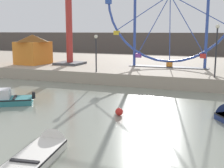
{
  "coord_description": "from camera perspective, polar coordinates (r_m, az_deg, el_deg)",
  "views": [
    {
      "loc": [
        8.63,
        -4.92,
        4.7
      ],
      "look_at": [
        2.11,
        11.77,
        1.5
      ],
      "focal_mm": 47.6,
      "sensor_mm": 36.0,
      "label": 1
    }
  ],
  "objects": [
    {
      "name": "mooring_buoy_orange",
      "position": [
        16.78,
        1.38,
        -5.35
      ],
      "size": [
        0.44,
        0.44,
        0.44
      ],
      "primitive_type": "sphere",
      "color": "red",
      "rests_on": "ground_plane"
    },
    {
      "name": "promenade_lamp_near",
      "position": [
        24.63,
        19.45,
        7.38
      ],
      "size": [
        0.32,
        0.32,
        4.15
      ],
      "color": "#2D2D33",
      "rests_on": "quay_promenade"
    },
    {
      "name": "distant_town_skyline",
      "position": [
        54.55,
        12.31,
        7.3
      ],
      "size": [
        140.0,
        3.0,
        4.4
      ],
      "primitive_type": "cube",
      "color": "#564C47",
      "rests_on": "ground_plane"
    },
    {
      "name": "promenade_lamp_far",
      "position": [
        26.56,
        -3.09,
        7.06
      ],
      "size": [
        0.32,
        0.32,
        3.31
      ],
      "color": "#2D2D33",
      "rests_on": "quay_promenade"
    },
    {
      "name": "carnival_booth_orange_canopy",
      "position": [
        34.28,
        -14.95,
        6.56
      ],
      "size": [
        3.53,
        3.88,
        3.25
      ],
      "rotation": [
        0.0,
        0.0,
        -0.1
      ],
      "color": "orange",
      "rests_on": "quay_promenade"
    },
    {
      "name": "motorboat_white_red_stripe",
      "position": [
        11.94,
        -13.06,
        -12.3
      ],
      "size": [
        1.9,
        4.99,
        1.17
      ],
      "rotation": [
        0.0,
        0.0,
        1.72
      ],
      "color": "silver",
      "rests_on": "ground_plane"
    },
    {
      "name": "quay_promenade",
      "position": [
        35.57,
        7.15,
        3.34
      ],
      "size": [
        110.0,
        21.23,
        1.06
      ],
      "primitive_type": "cube",
      "color": "tan",
      "rests_on": "ground_plane"
    }
  ]
}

